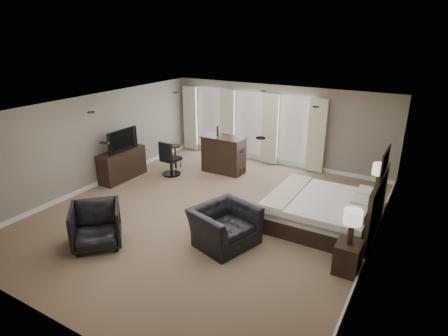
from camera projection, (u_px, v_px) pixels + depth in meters
The scene contains 16 objects.
room at pixel (208, 164), 8.75m from camera, with size 7.60×8.60×2.64m.
window_bay at pixel (249, 125), 12.58m from camera, with size 5.25×0.20×2.30m.
bed at pixel (324, 198), 8.37m from camera, with size 2.24×2.14×1.42m, color silver.
nightstand_near at pixel (348, 257), 6.93m from camera, with size 0.44×0.54×0.59m, color black.
nightstand_far at pixel (375, 200), 9.28m from camera, with size 0.40×0.49×0.54m, color black.
lamp_near at pixel (352, 227), 6.70m from camera, with size 0.33×0.33×0.68m, color beige.
lamp_far at pixel (378, 177), 9.07m from camera, with size 0.34×0.34×0.69m, color beige.
wall_art at pixel (385, 163), 7.48m from camera, with size 0.04×0.96×0.56m, color slate.
dresser at pixel (122, 165), 11.17m from camera, with size 0.50×1.55×0.90m, color black.
tv at pixel (121, 148), 10.99m from camera, with size 1.12×0.65×0.15m, color black.
armchair_near at pixel (225, 220), 7.75m from camera, with size 1.26×0.82×1.10m, color black.
armchair_far at pixel (96, 224), 7.70m from camera, with size 0.96×0.90×0.99m, color black.
bar_counter at pixel (224, 154), 11.68m from camera, with size 1.33×0.69×1.16m, color black.
bar_stool_left at pixel (175, 156), 12.09m from camera, with size 0.36×0.36×0.77m, color black.
bar_stool_right at pixel (239, 162), 11.54m from camera, with size 0.39×0.39×0.82m, color black.
desk_chair at pixel (171, 158), 11.44m from camera, with size 0.56×0.56×1.09m, color black.
Camera 1 is at (4.46, -6.92, 4.27)m, focal length 30.00 mm.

